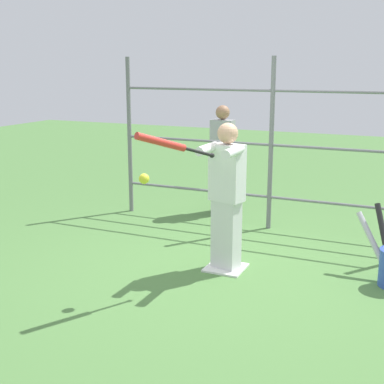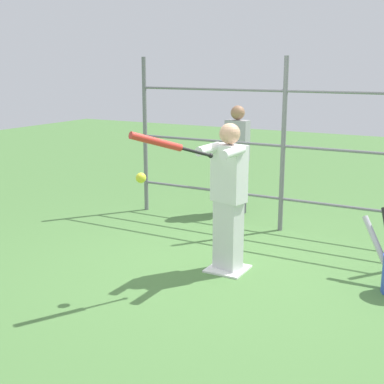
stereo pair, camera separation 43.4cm
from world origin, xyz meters
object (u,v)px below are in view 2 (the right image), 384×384
batter (228,193)px  baseball_bat_swinging (164,144)px  softball_in_flight (141,178)px  bystander_behind_fence (237,158)px

batter → baseball_bat_swinging: (0.23, 0.85, 0.60)m
softball_in_flight → batter: bearing=-117.6°
batter → bystander_behind_fence: size_ratio=0.99×
baseball_bat_swinging → softball_in_flight: baseball_bat_swinging is taller
batter → baseball_bat_swinging: baseball_bat_swinging is taller
batter → bystander_behind_fence: bystander_behind_fence is taller
softball_in_flight → bystander_behind_fence: bystander_behind_fence is taller
batter → baseball_bat_swinging: size_ratio=1.96×
softball_in_flight → bystander_behind_fence: (0.39, -2.98, -0.30)m
batter → bystander_behind_fence: 2.27m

